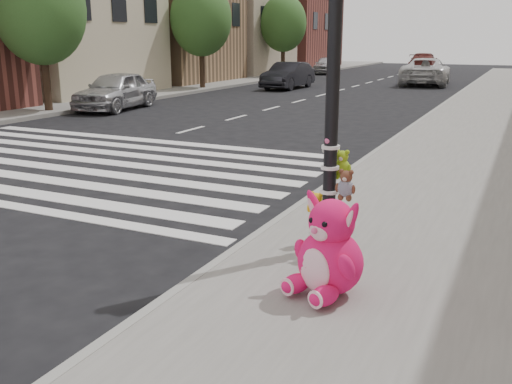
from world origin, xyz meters
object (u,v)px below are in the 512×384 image
Objects in this scene: signal_pole at (333,115)px; car_dark_far at (288,75)px; pink_bunny at (328,254)px; car_silver_far at (116,90)px; car_white_near at (426,71)px; red_teddy at (320,224)px.

car_dark_far is (-9.99, 22.88, -1.11)m from signal_pole.
pink_bunny is 0.25× the size of car_dark_far.
car_white_near is (8.76, 17.47, 0.05)m from car_silver_far.
car_silver_far is at bearing 112.58° from red_teddy.
pink_bunny is at bearing -72.16° from signal_pole.
signal_pole is 1.80m from pink_bunny.
pink_bunny is at bearing -53.69° from car_silver_far.
car_silver_far is 1.00× the size of car_dark_far.
red_teddy is at bearing 118.74° from signal_pole.
pink_bunny reaches higher than red_teddy.
pink_bunny is 30.29m from car_white_near.
car_white_near is (6.33, 5.89, 0.07)m from car_dark_far.
signal_pole is at bearing -87.12° from red_teddy.
signal_pole is 1.71m from red_teddy.
car_silver_far is (-12.09, 10.72, 0.49)m from red_teddy.
car_silver_far is 19.54m from car_white_near.
car_dark_far is at bearing 68.87° from car_silver_far.
red_teddy is 28.38m from car_white_near.
car_silver_far reaches higher than car_dark_far.
car_silver_far reaches higher than pink_bunny.
car_dark_far is at bearing 136.01° from pink_bunny.
car_silver_far is 0.76× the size of car_white_near.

